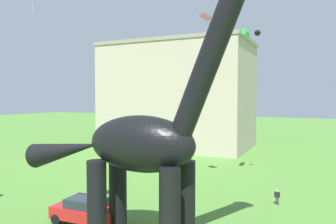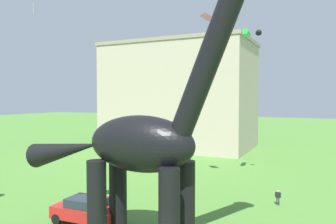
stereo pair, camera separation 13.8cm
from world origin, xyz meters
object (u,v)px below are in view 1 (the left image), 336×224
(kite_mid_left, at_px, (206,17))
(parked_sedan_left, at_px, (87,210))
(kite_far_right, at_px, (248,33))
(dinosaur_sculpture, at_px, (140,144))
(person_photographer, at_px, (277,196))

(kite_mid_left, bearing_deg, parked_sedan_left, -111.70)
(parked_sedan_left, xyz_separation_m, kite_far_right, (6.69, 13.56, 12.39))
(parked_sedan_left, height_order, kite_mid_left, kite_mid_left)
(dinosaur_sculpture, relative_size, kite_mid_left, 9.10)
(dinosaur_sculpture, bearing_deg, kite_far_right, 58.20)
(dinosaur_sculpture, distance_m, kite_far_right, 16.74)
(dinosaur_sculpture, bearing_deg, kite_mid_left, 68.95)
(dinosaur_sculpture, distance_m, kite_mid_left, 14.17)
(dinosaur_sculpture, bearing_deg, parked_sedan_left, 145.07)
(parked_sedan_left, bearing_deg, dinosaur_sculpture, -15.65)
(parked_sedan_left, relative_size, kite_mid_left, 2.71)
(parked_sedan_left, distance_m, kite_mid_left, 17.15)
(kite_far_right, relative_size, kite_mid_left, 1.16)
(parked_sedan_left, bearing_deg, kite_far_right, 60.73)
(parked_sedan_left, height_order, person_photographer, parked_sedan_left)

